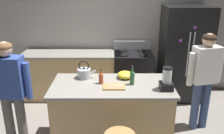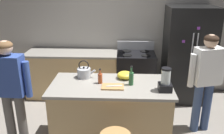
{
  "view_description": "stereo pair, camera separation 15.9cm",
  "coord_description": "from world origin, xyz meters",
  "views": [
    {
      "loc": [
        -0.0,
        -3.07,
        2.32
      ],
      "look_at": [
        0.0,
        0.3,
        1.09
      ],
      "focal_mm": 38.51,
      "sensor_mm": 36.0,
      "label": 1
    },
    {
      "loc": [
        0.16,
        -3.06,
        2.32
      ],
      "look_at": [
        0.0,
        0.3,
        1.09
      ],
      "focal_mm": 38.51,
      "sensor_mm": 36.0,
      "label": 2
    }
  ],
  "objects": [
    {
      "name": "cutting_board",
      "position": [
        0.03,
        -0.1,
        0.95
      ],
      "size": [
        0.3,
        0.2,
        0.02
      ],
      "primitive_type": "cube",
      "color": "#B7844C",
      "rests_on": "kitchen_island"
    },
    {
      "name": "bottle_cooking_sauce",
      "position": [
        -0.15,
        0.04,
        1.02
      ],
      "size": [
        0.06,
        0.06,
        0.22
      ],
      "color": "#B24C26",
      "rests_on": "kitchen_island"
    },
    {
      "name": "back_counter_run",
      "position": [
        -0.8,
        1.55,
        0.47
      ],
      "size": [
        2.0,
        0.64,
        0.94
      ],
      "color": "tan",
      "rests_on": "ground_plane"
    },
    {
      "name": "blender_appliance",
      "position": [
        0.72,
        -0.17,
        1.08
      ],
      "size": [
        0.17,
        0.17,
        0.32
      ],
      "color": "black",
      "rests_on": "kitchen_island"
    },
    {
      "name": "person_by_island_left",
      "position": [
        -1.37,
        -0.14,
        0.96
      ],
      "size": [
        0.59,
        0.23,
        1.59
      ],
      "color": "#66605B",
      "rests_on": "ground_plane"
    },
    {
      "name": "tea_kettle",
      "position": [
        -0.41,
        0.24,
        1.02
      ],
      "size": [
        0.28,
        0.2,
        0.27
      ],
      "color": "#B7BABF",
      "rests_on": "kitchen_island"
    },
    {
      "name": "mixing_bowl",
      "position": [
        0.19,
        0.23,
        1.0
      ],
      "size": [
        0.23,
        0.23,
        0.1
      ],
      "primitive_type": "ellipsoid",
      "color": "yellow",
      "rests_on": "kitchen_island"
    },
    {
      "name": "stove_range",
      "position": [
        0.42,
        1.52,
        0.48
      ],
      "size": [
        0.76,
        0.65,
        1.12
      ],
      "color": "black",
      "rests_on": "ground_plane"
    },
    {
      "name": "back_wall",
      "position": [
        0.0,
        1.95,
        1.35
      ],
      "size": [
        8.0,
        0.1,
        2.7
      ],
      "primitive_type": "cube",
      "color": "#BCB7AD",
      "rests_on": "ground_plane"
    },
    {
      "name": "person_by_sink_right",
      "position": [
        1.43,
        0.38,
        0.96
      ],
      "size": [
        0.59,
        0.32,
        1.59
      ],
      "color": "#384C7A",
      "rests_on": "ground_plane"
    },
    {
      "name": "kitchen_island",
      "position": [
        0.0,
        0.0,
        0.47
      ],
      "size": [
        1.7,
        0.84,
        0.94
      ],
      "color": "tan",
      "rests_on": "ground_plane"
    },
    {
      "name": "chef_knife",
      "position": [
        0.05,
        -0.1,
        0.97
      ],
      "size": [
        0.22,
        0.06,
        0.01
      ],
      "primitive_type": "cube",
      "rotation": [
        0.0,
        0.0,
        0.15
      ],
      "color": "#B7BABF",
      "rests_on": "cutting_board"
    },
    {
      "name": "refrigerator",
      "position": [
        1.43,
        1.5,
        0.93
      ],
      "size": [
        0.9,
        0.73,
        1.87
      ],
      "color": "black",
      "rests_on": "ground_plane"
    },
    {
      "name": "bottle_olive_oil",
      "position": [
        0.28,
        -0.0,
        1.05
      ],
      "size": [
        0.07,
        0.07,
        0.28
      ],
      "color": "#2D6638",
      "rests_on": "kitchen_island"
    }
  ]
}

